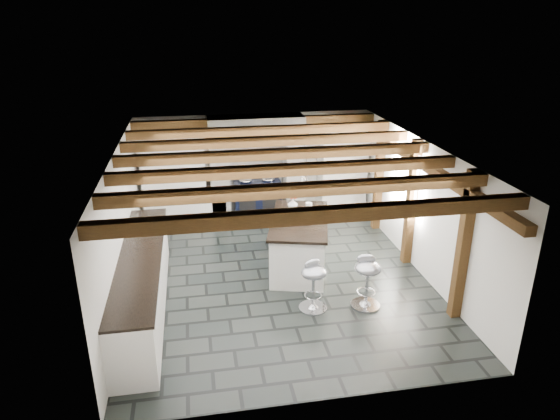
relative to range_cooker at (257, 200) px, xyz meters
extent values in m
plane|color=black|center=(0.00, -2.68, -0.47)|extent=(6.00, 6.00, 0.00)
plane|color=white|center=(0.00, 0.32, 0.68)|extent=(5.00, 0.00, 5.00)
plane|color=white|center=(-2.50, -2.68, 0.68)|extent=(0.00, 6.00, 6.00)
plane|color=white|center=(2.50, -2.68, 0.68)|extent=(0.00, 6.00, 6.00)
plane|color=white|center=(0.00, -2.68, 1.83)|extent=(6.00, 6.00, 0.00)
cube|color=white|center=(-0.80, 0.02, 0.48)|extent=(0.40, 0.60, 1.90)
cube|color=white|center=(0.80, 0.02, 0.48)|extent=(0.40, 0.60, 1.90)
cube|color=#553818|center=(0.00, 0.02, 1.52)|extent=(2.10, 0.65, 0.18)
cube|color=white|center=(0.00, 0.02, 1.68)|extent=(2.00, 0.60, 0.31)
cube|color=black|center=(0.00, -0.30, 1.58)|extent=(1.00, 0.03, 0.22)
cube|color=silver|center=(0.00, -0.31, 1.58)|extent=(0.90, 0.01, 0.14)
cube|color=white|center=(-1.75, 0.02, 0.53)|extent=(1.30, 0.58, 2.00)
cube|color=white|center=(1.90, 0.02, 0.53)|extent=(1.00, 0.58, 2.00)
cube|color=white|center=(-2.20, -3.28, -0.03)|extent=(0.60, 3.80, 0.88)
cube|color=black|center=(-2.20, -3.28, 0.43)|extent=(0.64, 3.80, 0.04)
cube|color=white|center=(-1.05, 0.02, -0.03)|extent=(0.70, 0.60, 0.88)
cube|color=black|center=(-1.05, 0.02, 0.43)|extent=(0.74, 0.64, 0.04)
cube|color=#553818|center=(2.42, -2.68, 1.48)|extent=(0.15, 5.80, 0.14)
plane|color=white|center=(2.48, -2.08, 1.08)|extent=(0.00, 0.90, 0.90)
cube|color=#553818|center=(0.00, -5.28, 1.74)|extent=(5.00, 0.16, 0.16)
cube|color=#553818|center=(0.00, -4.41, 1.74)|extent=(5.00, 0.16, 0.16)
cube|color=#553818|center=(0.00, -3.54, 1.74)|extent=(5.00, 0.16, 0.16)
cube|color=#553818|center=(0.00, -2.68, 1.74)|extent=(5.00, 0.16, 0.16)
cube|color=#553818|center=(0.00, -1.81, 1.74)|extent=(5.00, 0.16, 0.16)
cube|color=#553818|center=(0.00, -0.94, 1.74)|extent=(5.00, 0.16, 0.16)
cube|color=#553818|center=(0.00, -0.08, 1.74)|extent=(5.00, 0.16, 0.16)
cube|color=#553818|center=(2.42, -4.28, 0.68)|extent=(0.15, 0.15, 2.30)
cube|color=#553818|center=(2.42, -2.48, 0.68)|extent=(0.15, 0.15, 2.30)
cube|color=#553818|center=(2.42, -0.88, 0.68)|extent=(0.15, 0.15, 2.30)
cylinder|color=black|center=(0.45, -2.73, 1.46)|extent=(0.01, 0.01, 0.56)
cylinder|color=white|center=(0.45, -2.73, 1.13)|extent=(0.09, 0.09, 0.22)
cylinder|color=black|center=(0.50, -2.43, 1.46)|extent=(0.01, 0.01, 0.56)
cylinder|color=white|center=(0.50, -2.43, 1.13)|extent=(0.09, 0.09, 0.22)
cylinder|color=black|center=(0.55, -2.13, 1.46)|extent=(0.01, 0.01, 0.56)
cylinder|color=white|center=(0.55, -2.13, 1.13)|extent=(0.09, 0.09, 0.22)
cube|color=black|center=(0.00, 0.00, -0.02)|extent=(1.00, 0.60, 0.90)
ellipsoid|color=silver|center=(-0.25, 0.00, 0.46)|extent=(0.28, 0.28, 0.11)
ellipsoid|color=silver|center=(0.25, 0.00, 0.46)|extent=(0.28, 0.28, 0.11)
cylinder|color=silver|center=(0.00, -0.32, 0.35)|extent=(0.95, 0.03, 0.03)
cube|color=black|center=(-0.25, -0.30, -0.02)|extent=(0.35, 0.02, 0.30)
cube|color=black|center=(0.25, -0.30, -0.02)|extent=(0.35, 0.02, 0.30)
cube|color=white|center=(0.44, -2.32, -0.03)|extent=(1.32, 1.96, 0.87)
cube|color=black|center=(0.44, -2.32, 0.43)|extent=(1.42, 2.06, 0.05)
imported|color=white|center=(0.42, -1.80, 0.55)|extent=(0.22, 0.22, 0.19)
ellipsoid|color=red|center=(0.42, -1.80, 0.71)|extent=(0.20, 0.20, 0.12)
cylinder|color=white|center=(0.67, -2.02, 0.55)|extent=(0.12, 0.12, 0.18)
imported|color=white|center=(0.51, -2.44, 0.49)|extent=(0.31, 0.31, 0.06)
cylinder|color=white|center=(0.69, -2.34, 0.51)|extent=(0.05, 0.05, 0.10)
cylinder|color=white|center=(0.69, -2.34, 0.57)|extent=(0.22, 0.22, 0.01)
cylinder|color=beige|center=(0.69, -2.34, 0.61)|extent=(0.17, 0.17, 0.07)
cylinder|color=silver|center=(1.19, -3.80, -0.45)|extent=(0.46, 0.46, 0.03)
cone|color=silver|center=(1.19, -3.80, -0.40)|extent=(0.21, 0.21, 0.08)
cylinder|color=silver|center=(1.19, -3.80, -0.12)|extent=(0.05, 0.05, 0.57)
torus|color=silver|center=(1.19, -3.80, -0.22)|extent=(0.29, 0.29, 0.02)
ellipsoid|color=#8F929C|center=(1.19, -3.80, 0.20)|extent=(0.50, 0.50, 0.19)
ellipsoid|color=#8F929C|center=(1.21, -3.70, 0.30)|extent=(0.31, 0.18, 0.16)
cylinder|color=silver|center=(0.36, -3.74, -0.45)|extent=(0.44, 0.44, 0.03)
cone|color=silver|center=(0.36, -3.74, -0.41)|extent=(0.20, 0.20, 0.08)
cylinder|color=silver|center=(0.36, -3.74, -0.14)|extent=(0.05, 0.05, 0.55)
torus|color=silver|center=(0.36, -3.74, -0.23)|extent=(0.28, 0.28, 0.02)
ellipsoid|color=#8F929C|center=(0.36, -3.74, 0.17)|extent=(0.50, 0.50, 0.18)
ellipsoid|color=#8F929C|center=(0.33, -3.64, 0.27)|extent=(0.30, 0.19, 0.15)
camera|label=1|loc=(-1.30, -10.18, 3.79)|focal=32.00mm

